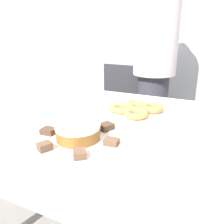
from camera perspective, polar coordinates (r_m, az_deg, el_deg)
name	(u,v)px	position (r m, az deg, el deg)	size (l,w,h in m)	color
wall_back	(179,19)	(2.51, 17.19, 22.17)	(8.00, 0.05, 2.60)	#B2B7BC
table	(113,140)	(1.04, 0.25, -7.39)	(1.44, 1.07, 0.77)	silver
person_standing	(154,68)	(1.92, 10.99, 11.13)	(0.36, 0.36, 1.67)	#383842
office_chair_left	(114,115)	(2.13, 0.61, -0.72)	(0.48, 0.48, 0.88)	black
plate_cake	(79,140)	(0.85, -8.73, -7.19)	(0.37, 0.37, 0.01)	white
plate_donuts	(136,112)	(1.14, 6.41, 0.13)	(0.35, 0.35, 0.01)	white
frosted_cake	(78,132)	(0.83, -8.85, -5.12)	(0.17, 0.17, 0.06)	#9E662D
lamington_0	(77,123)	(0.96, -9.05, -2.76)	(0.06, 0.06, 0.02)	brown
lamington_1	(48,131)	(0.91, -16.27, -4.77)	(0.06, 0.05, 0.02)	#513828
lamington_2	(45,146)	(0.79, -17.17, -8.59)	(0.05, 0.06, 0.03)	brown
lamington_3	(80,154)	(0.72, -8.44, -10.75)	(0.06, 0.06, 0.02)	brown
lamington_4	(111,142)	(0.79, -0.14, -7.74)	(0.05, 0.05, 0.02)	brown
lamington_5	(106,127)	(0.91, -1.61, -3.82)	(0.07, 0.07, 0.03)	#513828
donut_0	(137,108)	(1.14, 6.45, 1.17)	(0.11, 0.11, 0.03)	#C68447
donut_1	(121,108)	(1.12, 2.39, 1.01)	(0.13, 0.13, 0.03)	#D18E4C
donut_2	(136,114)	(1.05, 6.26, -0.48)	(0.12, 0.12, 0.03)	#D18E4C
donut_3	(152,108)	(1.14, 10.42, 1.08)	(0.12, 0.12, 0.04)	#C68447
donut_4	(135,104)	(1.21, 5.94, 2.21)	(0.10, 0.10, 0.03)	tan
napkin	(203,131)	(0.99, 22.67, -4.62)	(0.15, 0.13, 0.01)	white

